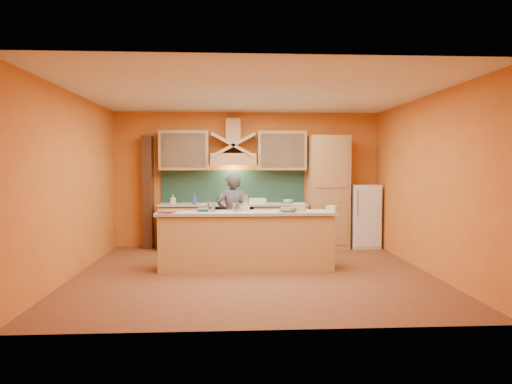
{
  "coord_description": "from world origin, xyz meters",
  "views": [
    {
      "loc": [
        -0.35,
        -7.08,
        1.69
      ],
      "look_at": [
        0.09,
        0.9,
        1.23
      ],
      "focal_mm": 32.0,
      "sensor_mm": 36.0,
      "label": 1
    }
  ],
  "objects": [
    {
      "name": "grocery_bag_b",
      "position": [
        1.27,
        0.13,
        1.0
      ],
      "size": [
        0.21,
        0.2,
        0.1
      ],
      "primitive_type": "cube",
      "rotation": [
        0.0,
        0.0,
        -0.66
      ],
      "color": "beige",
      "rests_on": "island_top"
    },
    {
      "name": "wall_back",
      "position": [
        0.0,
        2.5,
        1.4
      ],
      "size": [
        5.5,
        0.02,
        2.8
      ],
      "primitive_type": "cube",
      "color": "orange",
      "rests_on": "floor"
    },
    {
      "name": "upper_cabinet_left",
      "position": [
        -1.3,
        2.33,
        2.0
      ],
      "size": [
        1.0,
        0.35,
        0.8
      ],
      "primitive_type": "cube",
      "color": "tan",
      "rests_on": "wall_back"
    },
    {
      "name": "ceiling",
      "position": [
        0.0,
        0.0,
        2.8
      ],
      "size": [
        5.5,
        5.0,
        0.01
      ],
      "primitive_type": "cube",
      "color": "white",
      "rests_on": "wall_back"
    },
    {
      "name": "floor",
      "position": [
        0.0,
        0.0,
        0.0
      ],
      "size": [
        5.5,
        5.0,
        0.01
      ],
      "primitive_type": "cube",
      "color": "brown",
      "rests_on": "ground"
    },
    {
      "name": "island_top",
      "position": [
        -0.1,
        0.3,
        0.92
      ],
      "size": [
        2.9,
        0.62,
        0.05
      ],
      "primitive_type": "cube",
      "color": "beige",
      "rests_on": "island_body"
    },
    {
      "name": "backsplash",
      "position": [
        -0.3,
        2.48,
        1.25
      ],
      "size": [
        3.0,
        0.03,
        0.7
      ],
      "primitive_type": "cube",
      "color": "#1A3A30",
      "rests_on": "wall_back"
    },
    {
      "name": "mixing_bowl",
      "position": [
        0.57,
        0.19,
        0.98
      ],
      "size": [
        0.28,
        0.28,
        0.07
      ],
      "primitive_type": "imported",
      "rotation": [
        0.0,
        0.0,
        0.03
      ],
      "color": "silver",
      "rests_on": "island_top"
    },
    {
      "name": "range_hood",
      "position": [
        -0.3,
        2.25,
        1.82
      ],
      "size": [
        0.92,
        0.5,
        0.24
      ],
      "primitive_type": "cube",
      "color": "tan",
      "rests_on": "wall_back"
    },
    {
      "name": "jar_large",
      "position": [
        -0.68,
        0.36,
        1.03
      ],
      "size": [
        0.14,
        0.14,
        0.16
      ],
      "primitive_type": "cylinder",
      "rotation": [
        0.0,
        0.0,
        0.04
      ],
      "color": "white",
      "rests_on": "island_top"
    },
    {
      "name": "person",
      "position": [
        -0.33,
        1.1,
        0.79
      ],
      "size": [
        0.65,
        0.52,
        1.57
      ],
      "primitive_type": "imported",
      "rotation": [
        0.0,
        0.0,
        3.41
      ],
      "color": "#4C4C51",
      "rests_on": "floor"
    },
    {
      "name": "counter_top",
      "position": [
        -0.3,
        2.2,
        0.9
      ],
      "size": [
        3.0,
        0.62,
        0.04
      ],
      "primitive_type": "cube",
      "color": "beige",
      "rests_on": "base_cabinet_left"
    },
    {
      "name": "base_cabinet_left",
      "position": [
        -1.25,
        2.2,
        0.43
      ],
      "size": [
        1.1,
        0.6,
        0.86
      ],
      "primitive_type": "cube",
      "color": "tan",
      "rests_on": "floor"
    },
    {
      "name": "kitchen_scale",
      "position": [
        -0.12,
        0.42,
        1.0
      ],
      "size": [
        0.17,
        0.17,
        0.11
      ],
      "primitive_type": "cube",
      "rotation": [
        0.0,
        0.0,
        -0.44
      ],
      "color": "silver",
      "rests_on": "island_top"
    },
    {
      "name": "wall_left",
      "position": [
        -2.75,
        0.0,
        1.4
      ],
      "size": [
        0.02,
        5.0,
        2.8
      ],
      "primitive_type": "cube",
      "color": "orange",
      "rests_on": "floor"
    },
    {
      "name": "book_upper",
      "position": [
        -0.9,
        0.44,
        0.98
      ],
      "size": [
        0.22,
        0.29,
        0.02
      ],
      "primitive_type": "imported",
      "rotation": [
        0.0,
        0.0,
        -0.03
      ],
      "color": "#3D6D86",
      "rests_on": "island_top"
    },
    {
      "name": "dish_rack",
      "position": [
        0.19,
        2.15,
        0.97
      ],
      "size": [
        0.35,
        0.3,
        0.11
      ],
      "primitive_type": "cube",
      "rotation": [
        0.0,
        0.0,
        0.25
      ],
      "color": "white",
      "rests_on": "counter_top"
    },
    {
      "name": "pantry_column",
      "position": [
        1.65,
        2.2,
        1.15
      ],
      "size": [
        0.8,
        0.6,
        2.3
      ],
      "primitive_type": "cube",
      "color": "tan",
      "rests_on": "floor"
    },
    {
      "name": "upper_cabinet_right",
      "position": [
        0.7,
        2.33,
        2.0
      ],
      "size": [
        1.0,
        0.35,
        0.8
      ],
      "primitive_type": "cube",
      "color": "tan",
      "rests_on": "wall_back"
    },
    {
      "name": "hood_chimney",
      "position": [
        -0.3,
        2.35,
        2.4
      ],
      "size": [
        0.3,
        0.3,
        0.5
      ],
      "primitive_type": "cube",
      "color": "tan",
      "rests_on": "wall_back"
    },
    {
      "name": "cloth",
      "position": [
        0.4,
        0.32,
        0.95
      ],
      "size": [
        0.28,
        0.26,
        0.02
      ],
      "primitive_type": "cube",
      "rotation": [
        0.0,
        0.0,
        0.47
      ],
      "color": "beige",
      "rests_on": "island_top"
    },
    {
      "name": "bowl_back",
      "position": [
        0.83,
        2.32,
        0.95
      ],
      "size": [
        0.22,
        0.22,
        0.07
      ],
      "primitive_type": "imported",
      "rotation": [
        0.0,
        0.0,
        -0.03
      ],
      "color": "silver",
      "rests_on": "counter_top"
    },
    {
      "name": "base_cabinet_right",
      "position": [
        0.65,
        2.2,
        0.43
      ],
      "size": [
        1.1,
        0.6,
        0.86
      ],
      "primitive_type": "cube",
      "color": "tan",
      "rests_on": "floor"
    },
    {
      "name": "stove",
      "position": [
        -0.3,
        2.2,
        0.45
      ],
      "size": [
        0.6,
        0.58,
        0.9
      ],
      "primitive_type": "cube",
      "color": "black",
      "rests_on": "floor"
    },
    {
      "name": "trim_column_left",
      "position": [
        -2.05,
        2.35,
        1.15
      ],
      "size": [
        0.2,
        0.3,
        2.3
      ],
      "primitive_type": "cube",
      "color": "#472816",
      "rests_on": "floor"
    },
    {
      "name": "wall_right",
      "position": [
        2.75,
        0.0,
        1.4
      ],
      "size": [
        0.02,
        5.0,
        2.8
      ],
      "primitive_type": "cube",
      "color": "orange",
      "rests_on": "floor"
    },
    {
      "name": "pot_small",
      "position": [
        -0.25,
        2.19,
        0.96
      ],
      "size": [
        0.27,
        0.27,
        0.12
      ],
      "primitive_type": "cylinder",
      "rotation": [
        0.0,
        0.0,
        0.42
      ],
      "color": "#B9B9C0",
      "rests_on": "stove"
    },
    {
      "name": "grocery_bag_a",
      "position": [
        0.75,
        0.23,
        1.01
      ],
      "size": [
        0.21,
        0.17,
        0.13
      ],
      "primitive_type": "cube",
      "rotation": [
        0.0,
        0.0,
        0.03
      ],
      "color": "beige",
      "rests_on": "island_top"
    },
    {
      "name": "jar_small",
      "position": [
        -0.26,
        0.34,
        1.02
      ],
      "size": [
        0.13,
        0.13,
        0.14
      ],
      "primitive_type": "cylinder",
      "rotation": [
        0.0,
        0.0,
        0.05
      ],
      "color": "silver",
      "rests_on": "island_top"
    },
    {
      "name": "soap_bottle_a",
      "position": [
        -1.51,
        2.09,
        1.02
      ],
      "size": [
        0.1,
        0.1,
        0.19
      ],
      "primitive_type": "imported",
      "rotation": [
        0.0,
        0.0,
        -0.15
      ],
      "color": "silver",
      "rests_on": "counter_top"
    },
    {
      "name": "wall_front",
      "position": [
        0.0,
        -2.5,
        1.4
      ],
      "size": [
        5.5,
        0.02,
        2.8
      ],
      "primitive_type": "cube",
      "color": "orange",
      "rests_on": "floor"
    },
    {
      "name": "pot_large",
      "position": [
        -0.43,
        2.06,
        0.97
      ],
      "size": [
        0.33,
        0.33,
        0.14
      ],
      "primitive_type": "cylinder",
      "rotation": [
        0.0,
        0.0,
        -0.39
      ],
      "color": "silver",
      "rests_on": "stove"
    },
    {
      "name": "island_body",
      "position": [
        -0.1,
        0.3,
        0.44
      ],
      "size": [
        2.8,
        0.55,
        0.88
      ],
      "primitive_type": "cube",
      "color": "#DDB171",
      "rests_on": "floor"
    },
    {
      "name": "soap_bottle_b",
      "position": [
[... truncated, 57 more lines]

